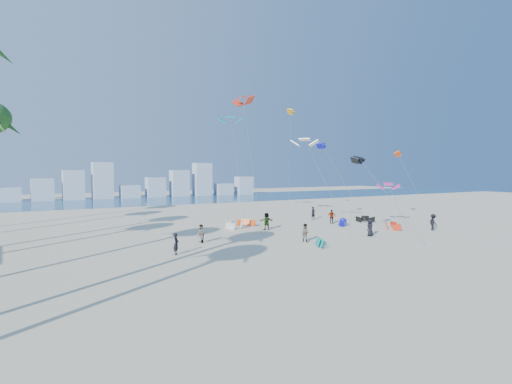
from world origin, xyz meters
TOP-DOWN VIEW (x-y plane):
  - ground at (0.00, 0.00)m, footprint 220.00×220.00m
  - ocean at (0.00, 72.00)m, footprint 220.00×220.00m
  - kitesurfer_near at (-6.67, 12.06)m, footprint 0.70×0.75m
  - kitesurfer_mid at (5.71, 11.69)m, footprint 0.91×1.00m
  - kitesurfers_far at (11.74, 16.43)m, footprint 26.04×15.71m
  - grounded_kites at (11.53, 18.29)m, footprint 20.16×17.52m
  - flying_kites at (12.37, 23.34)m, footprint 23.34×30.67m
  - distant_skyline at (-1.19, 82.00)m, footprint 85.00×3.00m

SIDE VIEW (x-z plane):
  - ground at x=0.00m, z-range 0.00..0.00m
  - ocean at x=0.00m, z-range 0.01..0.01m
  - grounded_kites at x=11.53m, z-range -0.05..0.88m
  - kitesurfer_mid at x=5.71m, z-range 0.00..1.68m
  - kitesurfer_near at x=-6.67m, z-range 0.00..1.72m
  - kitesurfers_far at x=11.74m, z-range -0.05..1.86m
  - distant_skyline at x=-1.19m, z-range -1.11..7.29m
  - flying_kites at x=12.37m, z-range 3.78..19.79m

